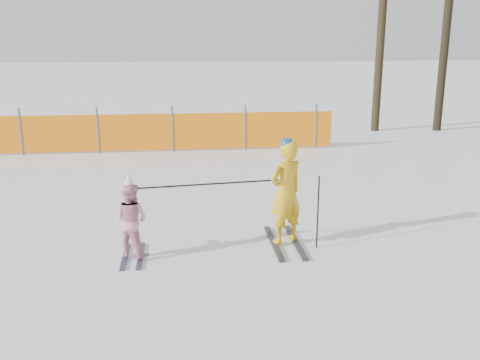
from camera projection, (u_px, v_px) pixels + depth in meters
name	position (u px, v px, depth m)	size (l,w,h in m)	color
ground	(244.00, 255.00, 7.79)	(120.00, 120.00, 0.00)	white
adult	(286.00, 192.00, 7.99)	(0.69, 1.39, 1.66)	black
child	(131.00, 219.00, 7.57)	(0.65, 0.95, 1.26)	black
ski_poles	(249.00, 194.00, 7.78)	(2.62, 0.26, 1.12)	black
safety_fence	(68.00, 133.00, 14.31)	(14.48, 0.06, 1.25)	#595960
tree_trunks	(412.00, 25.00, 17.14)	(2.38, 0.44, 7.43)	black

